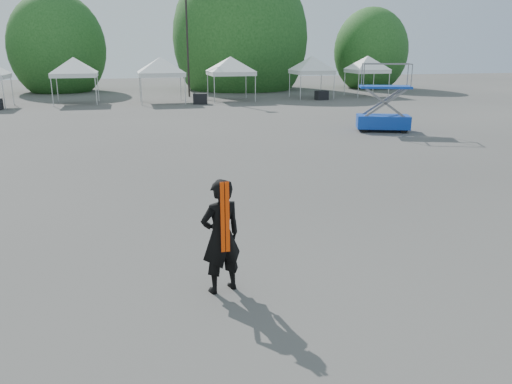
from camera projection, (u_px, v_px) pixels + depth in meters
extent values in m
plane|color=#474442|center=(229.00, 227.00, 11.54)|extent=(120.00, 120.00, 0.00)
cylinder|color=black|center=(187.00, 38.00, 40.71)|extent=(0.16, 0.16, 9.50)
cylinder|color=#382314|center=(61.00, 79.00, 46.55)|extent=(0.36, 0.36, 2.27)
ellipsoid|color=#1A4918|center=(57.00, 48.00, 45.77)|extent=(4.16, 4.16, 4.78)
cylinder|color=#382314|center=(241.00, 75.00, 49.58)|extent=(0.36, 0.36, 2.80)
ellipsoid|color=#1A4918|center=(240.00, 38.00, 48.62)|extent=(5.12, 5.12, 5.89)
cylinder|color=#382314|center=(369.00, 77.00, 50.90)|extent=(0.36, 0.36, 2.10)
ellipsoid|color=#1A4918|center=(371.00, 51.00, 50.17)|extent=(3.84, 3.84, 4.42)
cylinder|color=silver|center=(4.00, 94.00, 33.23)|extent=(0.06, 0.06, 2.00)
cylinder|color=silver|center=(12.00, 91.00, 35.85)|extent=(0.06, 0.06, 2.00)
cylinder|color=silver|center=(52.00, 92.00, 34.79)|extent=(0.06, 0.06, 2.00)
cylinder|color=silver|center=(96.00, 91.00, 35.48)|extent=(0.06, 0.06, 2.00)
cylinder|color=silver|center=(57.00, 89.00, 37.52)|extent=(0.06, 0.06, 2.00)
cylinder|color=silver|center=(98.00, 88.00, 38.22)|extent=(0.06, 0.06, 2.00)
cube|color=white|center=(75.00, 75.00, 36.20)|extent=(3.14, 3.14, 0.30)
pyramid|color=white|center=(73.00, 57.00, 35.85)|extent=(4.44, 4.44, 1.10)
cylinder|color=silver|center=(141.00, 91.00, 35.43)|extent=(0.06, 0.06, 2.00)
cylinder|color=silver|center=(185.00, 90.00, 36.17)|extent=(0.06, 0.06, 2.00)
cylinder|color=silver|center=(140.00, 88.00, 38.33)|extent=(0.06, 0.06, 2.00)
cylinder|color=silver|center=(181.00, 87.00, 39.07)|extent=(0.06, 0.06, 2.00)
cube|color=white|center=(161.00, 74.00, 36.95)|extent=(3.32, 3.32, 0.30)
pyramid|color=white|center=(160.00, 57.00, 36.60)|extent=(4.70, 4.70, 1.10)
cylinder|color=silver|center=(214.00, 89.00, 36.96)|extent=(0.06, 0.06, 2.00)
cylinder|color=silver|center=(255.00, 89.00, 37.70)|extent=(0.06, 0.06, 2.00)
cylinder|color=silver|center=(208.00, 86.00, 39.88)|extent=(0.06, 0.06, 2.00)
cylinder|color=silver|center=(246.00, 86.00, 40.62)|extent=(0.06, 0.06, 2.00)
cube|color=white|center=(231.00, 73.00, 38.49)|extent=(3.34, 3.34, 0.30)
pyramid|color=white|center=(230.00, 56.00, 38.14)|extent=(4.73, 4.73, 1.10)
cylinder|color=silver|center=(301.00, 87.00, 39.00)|extent=(0.06, 0.06, 2.00)
cylinder|color=silver|center=(334.00, 87.00, 39.67)|extent=(0.06, 0.06, 2.00)
cylinder|color=silver|center=(290.00, 85.00, 41.61)|extent=(0.06, 0.06, 2.00)
cylinder|color=silver|center=(321.00, 84.00, 42.28)|extent=(0.06, 0.06, 2.00)
cube|color=white|center=(312.00, 72.00, 40.34)|extent=(3.01, 3.01, 0.30)
pyramid|color=white|center=(312.00, 56.00, 39.99)|extent=(4.25, 4.25, 1.10)
cylinder|color=silver|center=(358.00, 86.00, 40.65)|extent=(0.06, 0.06, 2.00)
cylinder|color=silver|center=(389.00, 85.00, 41.30)|extent=(0.06, 0.06, 2.00)
cylinder|color=silver|center=(345.00, 83.00, 43.21)|extent=(0.06, 0.06, 2.00)
cylinder|color=silver|center=(373.00, 83.00, 43.86)|extent=(0.06, 0.06, 2.00)
cube|color=white|center=(367.00, 71.00, 41.95)|extent=(2.95, 2.95, 0.30)
pyramid|color=white|center=(368.00, 56.00, 41.61)|extent=(4.17, 4.17, 1.10)
imported|color=black|center=(221.00, 236.00, 8.25)|extent=(0.83, 0.67, 1.97)
cube|color=#FF3E05|center=(223.00, 218.00, 7.96)|extent=(0.16, 0.03, 1.18)
cube|color=#0D3FA9|center=(383.00, 122.00, 24.59)|extent=(2.81, 2.07, 0.63)
cube|color=#0D3FA9|center=(385.00, 87.00, 24.12)|extent=(2.69, 1.99, 0.11)
cylinder|color=black|center=(364.00, 129.00, 24.27)|extent=(0.41, 0.28, 0.38)
cylinder|color=black|center=(404.00, 129.00, 24.07)|extent=(0.41, 0.28, 0.38)
cylinder|color=black|center=(362.00, 125.00, 25.27)|extent=(0.41, 0.28, 0.38)
cylinder|color=black|center=(400.00, 126.00, 25.07)|extent=(0.41, 0.28, 0.38)
cube|color=black|center=(200.00, 99.00, 36.47)|extent=(1.13, 0.96, 0.77)
cube|color=black|center=(322.00, 95.00, 39.40)|extent=(1.01, 0.85, 0.71)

